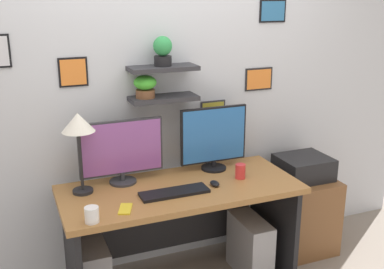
{
  "coord_description": "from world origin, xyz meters",
  "views": [
    {
      "loc": [
        -1.0,
        -2.67,
        1.98
      ],
      "look_at": [
        0.1,
        0.05,
        1.08
      ],
      "focal_mm": 44.08,
      "sensor_mm": 36.0,
      "label": 1
    }
  ],
  "objects_px": {
    "monitor_right": "(214,138)",
    "keyboard": "(174,192)",
    "drawer_cabinet": "(300,212)",
    "desk": "(178,213)",
    "desk_lamp": "(78,128)",
    "computer_mouse": "(215,183)",
    "cell_phone": "(125,209)",
    "monitor_left": "(121,151)",
    "computer_tower_right": "(250,246)",
    "coffee_mug": "(92,215)",
    "printer": "(303,167)",
    "pen_cup": "(240,171)"
  },
  "relations": [
    {
      "from": "monitor_right",
      "to": "keyboard",
      "type": "relative_size",
      "value": 1.12
    },
    {
      "from": "keyboard",
      "to": "drawer_cabinet",
      "type": "xyz_separation_m",
      "value": [
        1.14,
        0.24,
        -0.46
      ]
    },
    {
      "from": "desk",
      "to": "desk_lamp",
      "type": "relative_size",
      "value": 3.0
    },
    {
      "from": "monitor_right",
      "to": "computer_mouse",
      "type": "height_order",
      "value": "monitor_right"
    },
    {
      "from": "desk_lamp",
      "to": "drawer_cabinet",
      "type": "distance_m",
      "value": 1.89
    },
    {
      "from": "desk",
      "to": "cell_phone",
      "type": "distance_m",
      "value": 0.54
    },
    {
      "from": "monitor_left",
      "to": "keyboard",
      "type": "relative_size",
      "value": 1.27
    },
    {
      "from": "keyboard",
      "to": "computer_tower_right",
      "type": "xyz_separation_m",
      "value": [
        0.59,
        0.06,
        -0.55
      ]
    },
    {
      "from": "cell_phone",
      "to": "desk",
      "type": "bearing_deg",
      "value": 52.03
    },
    {
      "from": "monitor_left",
      "to": "coffee_mug",
      "type": "distance_m",
      "value": 0.6
    },
    {
      "from": "drawer_cabinet",
      "to": "desk",
      "type": "bearing_deg",
      "value": -175.11
    },
    {
      "from": "keyboard",
      "to": "coffee_mug",
      "type": "distance_m",
      "value": 0.58
    },
    {
      "from": "monitor_left",
      "to": "printer",
      "type": "distance_m",
      "value": 1.43
    },
    {
      "from": "desk",
      "to": "desk_lamp",
      "type": "height_order",
      "value": "desk_lamp"
    },
    {
      "from": "desk",
      "to": "coffee_mug",
      "type": "xyz_separation_m",
      "value": [
        -0.63,
        -0.33,
        0.26
      ]
    },
    {
      "from": "monitor_left",
      "to": "coffee_mug",
      "type": "relative_size",
      "value": 6.23
    },
    {
      "from": "drawer_cabinet",
      "to": "cell_phone",
      "type": "bearing_deg",
      "value": -167.09
    },
    {
      "from": "desk",
      "to": "computer_mouse",
      "type": "bearing_deg",
      "value": -29.9
    },
    {
      "from": "desk",
      "to": "drawer_cabinet",
      "type": "distance_m",
      "value": 1.09
    },
    {
      "from": "drawer_cabinet",
      "to": "printer",
      "type": "xyz_separation_m",
      "value": [
        0.0,
        0.0,
        0.38
      ]
    },
    {
      "from": "computer_mouse",
      "to": "printer",
      "type": "xyz_separation_m",
      "value": [
        0.85,
        0.21,
        -0.09
      ]
    },
    {
      "from": "keyboard",
      "to": "cell_phone",
      "type": "distance_m",
      "value": 0.36
    },
    {
      "from": "coffee_mug",
      "to": "printer",
      "type": "bearing_deg",
      "value": 13.99
    },
    {
      "from": "drawer_cabinet",
      "to": "monitor_right",
      "type": "bearing_deg",
      "value": 174.31
    },
    {
      "from": "computer_mouse",
      "to": "coffee_mug",
      "type": "height_order",
      "value": "coffee_mug"
    },
    {
      "from": "monitor_left",
      "to": "computer_tower_right",
      "type": "height_order",
      "value": "monitor_left"
    },
    {
      "from": "pen_cup",
      "to": "desk_lamp",
      "type": "bearing_deg",
      "value": 171.03
    },
    {
      "from": "monitor_left",
      "to": "printer",
      "type": "height_order",
      "value": "monitor_left"
    },
    {
      "from": "keyboard",
      "to": "computer_mouse",
      "type": "height_order",
      "value": "computer_mouse"
    },
    {
      "from": "cell_phone",
      "to": "drawer_cabinet",
      "type": "xyz_separation_m",
      "value": [
        1.48,
        0.34,
        -0.46
      ]
    },
    {
      "from": "keyboard",
      "to": "coffee_mug",
      "type": "xyz_separation_m",
      "value": [
        -0.55,
        -0.18,
        0.04
      ]
    },
    {
      "from": "desk",
      "to": "computer_tower_right",
      "type": "distance_m",
      "value": 0.62
    },
    {
      "from": "cell_phone",
      "to": "computer_tower_right",
      "type": "xyz_separation_m",
      "value": [
        0.94,
        0.16,
        -0.54
      ]
    },
    {
      "from": "keyboard",
      "to": "computer_mouse",
      "type": "bearing_deg",
      "value": 4.67
    },
    {
      "from": "desk",
      "to": "desk_lamp",
      "type": "bearing_deg",
      "value": 171.22
    },
    {
      "from": "monitor_right",
      "to": "monitor_left",
      "type": "bearing_deg",
      "value": 180.0
    },
    {
      "from": "cell_phone",
      "to": "drawer_cabinet",
      "type": "height_order",
      "value": "cell_phone"
    },
    {
      "from": "desk_lamp",
      "to": "computer_tower_right",
      "type": "bearing_deg",
      "value": -9.37
    },
    {
      "from": "computer_mouse",
      "to": "pen_cup",
      "type": "distance_m",
      "value": 0.22
    },
    {
      "from": "cell_phone",
      "to": "coffee_mug",
      "type": "relative_size",
      "value": 1.56
    },
    {
      "from": "keyboard",
      "to": "desk_lamp",
      "type": "distance_m",
      "value": 0.72
    },
    {
      "from": "keyboard",
      "to": "drawer_cabinet",
      "type": "distance_m",
      "value": 1.25
    },
    {
      "from": "desk_lamp",
      "to": "coffee_mug",
      "type": "relative_size",
      "value": 5.79
    },
    {
      "from": "monitor_right",
      "to": "drawer_cabinet",
      "type": "bearing_deg",
      "value": -5.69
    },
    {
      "from": "monitor_right",
      "to": "drawer_cabinet",
      "type": "distance_m",
      "value": 1.0
    },
    {
      "from": "desk",
      "to": "keyboard",
      "type": "distance_m",
      "value": 0.28
    },
    {
      "from": "monitor_left",
      "to": "monitor_right",
      "type": "bearing_deg",
      "value": -0.0
    },
    {
      "from": "keyboard",
      "to": "computer_tower_right",
      "type": "relative_size",
      "value": 1.03
    },
    {
      "from": "coffee_mug",
      "to": "pen_cup",
      "type": "xyz_separation_m",
      "value": [
        1.06,
        0.26,
        0.01
      ]
    },
    {
      "from": "pen_cup",
      "to": "drawer_cabinet",
      "type": "xyz_separation_m",
      "value": [
        0.63,
        0.16,
        -0.5
      ]
    }
  ]
}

